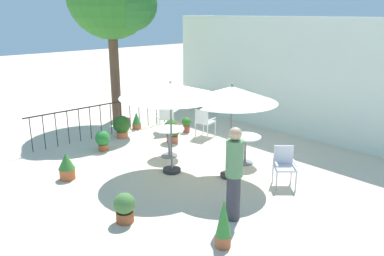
{
  "coord_description": "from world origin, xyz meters",
  "views": [
    {
      "loc": [
        7.0,
        -6.16,
        3.75
      ],
      "look_at": [
        0.0,
        0.27,
        0.91
      ],
      "focal_mm": 36.45,
      "sensor_mm": 36.0,
      "label": 1
    }
  ],
  "objects_px": {
    "patio_chair_0": "(204,120)",
    "potted_plant_1": "(186,124)",
    "patio_umbrella_0": "(232,95)",
    "patio_chair_1": "(166,116)",
    "patio_umbrella_1": "(171,91)",
    "potted_plant_2": "(172,130)",
    "potted_plant_4": "(122,126)",
    "standing_person": "(234,173)",
    "potted_plant_3": "(124,207)",
    "potted_plant_7": "(137,121)",
    "cafe_table_0": "(169,137)",
    "potted_plant_6": "(67,166)",
    "cafe_table_1": "(245,144)",
    "potted_plant_0": "(103,140)",
    "potted_plant_5": "(224,223)",
    "patio_chair_2": "(284,163)"
  },
  "relations": [
    {
      "from": "patio_umbrella_0",
      "to": "potted_plant_2",
      "type": "xyz_separation_m",
      "value": [
        -2.89,
        0.65,
        -1.59
      ]
    },
    {
      "from": "cafe_table_0",
      "to": "potted_plant_6",
      "type": "bearing_deg",
      "value": -99.29
    },
    {
      "from": "potted_plant_1",
      "to": "potted_plant_4",
      "type": "xyz_separation_m",
      "value": [
        -0.92,
        -1.85,
        0.11
      ]
    },
    {
      "from": "potted_plant_4",
      "to": "standing_person",
      "type": "xyz_separation_m",
      "value": [
        5.63,
        -1.19,
        0.55
      ]
    },
    {
      "from": "cafe_table_0",
      "to": "potted_plant_5",
      "type": "distance_m",
      "value": 4.39
    },
    {
      "from": "patio_chair_0",
      "to": "potted_plant_1",
      "type": "relative_size",
      "value": 1.96
    },
    {
      "from": "patio_chair_0",
      "to": "potted_plant_0",
      "type": "xyz_separation_m",
      "value": [
        -1.02,
        -2.96,
        -0.22
      ]
    },
    {
      "from": "cafe_table_1",
      "to": "potted_plant_2",
      "type": "xyz_separation_m",
      "value": [
        -2.58,
        -0.27,
        -0.13
      ]
    },
    {
      "from": "patio_umbrella_1",
      "to": "potted_plant_6",
      "type": "bearing_deg",
      "value": -122.54
    },
    {
      "from": "patio_umbrella_0",
      "to": "patio_chair_2",
      "type": "distance_m",
      "value": 1.92
    },
    {
      "from": "patio_umbrella_0",
      "to": "patio_chair_0",
      "type": "xyz_separation_m",
      "value": [
        -2.62,
        1.7,
        -1.42
      ]
    },
    {
      "from": "potted_plant_3",
      "to": "potted_plant_7",
      "type": "xyz_separation_m",
      "value": [
        -4.85,
        3.64,
        -0.03
      ]
    },
    {
      "from": "potted_plant_5",
      "to": "potted_plant_7",
      "type": "height_order",
      "value": "potted_plant_5"
    },
    {
      "from": "cafe_table_1",
      "to": "patio_chair_1",
      "type": "height_order",
      "value": "patio_chair_1"
    },
    {
      "from": "patio_umbrella_1",
      "to": "potted_plant_5",
      "type": "bearing_deg",
      "value": -24.88
    },
    {
      "from": "patio_umbrella_0",
      "to": "cafe_table_0",
      "type": "relative_size",
      "value": 2.74
    },
    {
      "from": "patio_umbrella_0",
      "to": "standing_person",
      "type": "height_order",
      "value": "patio_umbrella_0"
    },
    {
      "from": "patio_chair_2",
      "to": "potted_plant_4",
      "type": "relative_size",
      "value": 1.27
    },
    {
      "from": "patio_umbrella_1",
      "to": "potted_plant_2",
      "type": "distance_m",
      "value": 2.79
    },
    {
      "from": "patio_chair_1",
      "to": "potted_plant_4",
      "type": "bearing_deg",
      "value": -110.01
    },
    {
      "from": "cafe_table_0",
      "to": "potted_plant_7",
      "type": "height_order",
      "value": "cafe_table_0"
    },
    {
      "from": "patio_chair_1",
      "to": "standing_person",
      "type": "bearing_deg",
      "value": -26.23
    },
    {
      "from": "patio_chair_1",
      "to": "potted_plant_2",
      "type": "height_order",
      "value": "patio_chair_1"
    },
    {
      "from": "potted_plant_1",
      "to": "potted_plant_5",
      "type": "xyz_separation_m",
      "value": [
        5.21,
        -3.84,
        0.16
      ]
    },
    {
      "from": "potted_plant_2",
      "to": "potted_plant_5",
      "type": "xyz_separation_m",
      "value": [
        4.75,
        -2.87,
        0.06
      ]
    },
    {
      "from": "potted_plant_0",
      "to": "potted_plant_6",
      "type": "height_order",
      "value": "potted_plant_6"
    },
    {
      "from": "patio_umbrella_0",
      "to": "potted_plant_3",
      "type": "bearing_deg",
      "value": -88.45
    },
    {
      "from": "patio_umbrella_0",
      "to": "potted_plant_7",
      "type": "height_order",
      "value": "patio_umbrella_0"
    },
    {
      "from": "patio_umbrella_0",
      "to": "potted_plant_6",
      "type": "distance_m",
      "value": 4.14
    },
    {
      "from": "potted_plant_3",
      "to": "potted_plant_5",
      "type": "distance_m",
      "value": 1.94
    },
    {
      "from": "patio_umbrella_0",
      "to": "cafe_table_1",
      "type": "distance_m",
      "value": 1.75
    },
    {
      "from": "potted_plant_7",
      "to": "patio_umbrella_0",
      "type": "bearing_deg",
      "value": -7.99
    },
    {
      "from": "potted_plant_5",
      "to": "cafe_table_0",
      "type": "bearing_deg",
      "value": 152.3
    },
    {
      "from": "patio_chair_1",
      "to": "cafe_table_0",
      "type": "bearing_deg",
      "value": -36.4
    },
    {
      "from": "potted_plant_2",
      "to": "potted_plant_6",
      "type": "bearing_deg",
      "value": -83.33
    },
    {
      "from": "patio_umbrella_1",
      "to": "potted_plant_1",
      "type": "xyz_separation_m",
      "value": [
        -2.2,
        2.44,
        -1.73
      ]
    },
    {
      "from": "potted_plant_0",
      "to": "potted_plant_4",
      "type": "bearing_deg",
      "value": 121.63
    },
    {
      "from": "cafe_table_0",
      "to": "potted_plant_5",
      "type": "xyz_separation_m",
      "value": [
        3.89,
        -2.04,
        -0.11
      ]
    },
    {
      "from": "potted_plant_0",
      "to": "cafe_table_1",
      "type": "bearing_deg",
      "value": 33.37
    },
    {
      "from": "patio_umbrella_0",
      "to": "cafe_table_0",
      "type": "bearing_deg",
      "value": -175.14
    },
    {
      "from": "patio_chair_0",
      "to": "patio_chair_1",
      "type": "distance_m",
      "value": 1.3
    },
    {
      "from": "patio_chair_1",
      "to": "standing_person",
      "type": "height_order",
      "value": "standing_person"
    },
    {
      "from": "patio_chair_1",
      "to": "patio_chair_2",
      "type": "bearing_deg",
      "value": -6.48
    },
    {
      "from": "cafe_table_1",
      "to": "patio_chair_1",
      "type": "bearing_deg",
      "value": 176.79
    },
    {
      "from": "potted_plant_1",
      "to": "standing_person",
      "type": "height_order",
      "value": "standing_person"
    },
    {
      "from": "cafe_table_1",
      "to": "patio_chair_2",
      "type": "xyz_separation_m",
      "value": [
        1.42,
        -0.36,
        -0.0
      ]
    },
    {
      "from": "cafe_table_1",
      "to": "potted_plant_2",
      "type": "bearing_deg",
      "value": -173.93
    },
    {
      "from": "patio_chair_2",
      "to": "potted_plant_3",
      "type": "height_order",
      "value": "patio_chair_2"
    },
    {
      "from": "patio_umbrella_0",
      "to": "patio_chair_1",
      "type": "distance_m",
      "value": 4.2
    },
    {
      "from": "patio_umbrella_0",
      "to": "cafe_table_1",
      "type": "relative_size",
      "value": 2.88
    }
  ]
}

